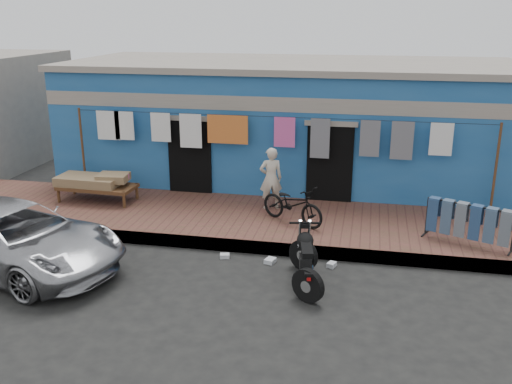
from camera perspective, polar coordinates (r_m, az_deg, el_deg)
name	(u,v)px	position (r m, az deg, el deg)	size (l,w,h in m)	color
ground	(233,287)	(10.22, -2.27, -9.51)	(80.00, 80.00, 0.00)	black
sidewalk	(265,222)	(12.85, 0.89, -3.03)	(28.00, 3.00, 0.25)	brown
curb	(252,247)	(11.53, -0.45, -5.52)	(28.00, 0.10, 0.25)	gray
building	(291,122)	(16.24, 3.54, 7.04)	(12.20, 5.20, 3.36)	#1D5391
clothesline	(259,136)	(13.63, 0.33, 5.62)	(10.06, 0.06, 2.10)	brown
car	(14,237)	(11.62, -23.08, -4.12)	(2.05, 4.50, 1.27)	#ADADB2
seated_person	(271,178)	(13.15, 1.50, 1.37)	(0.53, 0.35, 1.46)	beige
bicycle	(293,200)	(12.33, 3.69, -0.80)	(0.57, 1.60, 1.04)	black
motorcycle	(306,258)	(10.13, 5.00, -6.61)	(0.84, 1.66, 1.03)	black
charpoy	(98,188)	(14.34, -15.56, 0.42)	(1.97, 0.99, 0.65)	brown
jeans_rack	(468,223)	(12.02, 20.48, -2.92)	(1.75, 1.03, 0.84)	black
litter_a	(225,256)	(11.36, -3.14, -6.40)	(0.18, 0.14, 0.08)	silver
litter_b	(332,265)	(11.05, 7.57, -7.22)	(0.18, 0.14, 0.09)	silver
litter_c	(270,261)	(11.13, 1.44, -6.89)	(0.22, 0.17, 0.09)	silver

